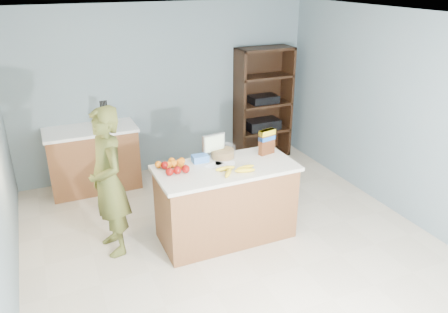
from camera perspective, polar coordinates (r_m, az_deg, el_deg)
name	(u,v)px	position (r m, az deg, el deg)	size (l,w,h in m)	color
floor	(236,249)	(5.03, 1.64, -12.00)	(4.50, 5.00, 0.02)	beige
walls	(238,108)	(4.30, 1.89, 6.33)	(4.52, 5.02, 2.51)	slate
counter_peninsula	(226,205)	(5.04, 0.23, -6.33)	(1.56, 0.76, 0.90)	brown
back_cabinet	(94,158)	(6.42, -16.68, -0.25)	(1.24, 0.62, 0.90)	brown
shelving_unit	(262,105)	(7.20, 4.94, 6.69)	(0.90, 0.40, 1.80)	black
person	(108,182)	(4.78, -14.87, -3.30)	(0.60, 0.40, 1.66)	#4D5020
knife_block	(105,120)	(6.18, -15.26, 4.63)	(0.12, 0.10, 0.31)	tan
envelopes	(220,164)	(4.87, -0.59, -0.98)	(0.38, 0.20, 0.00)	white
bananas	(236,170)	(4.68, 1.56, -1.74)	(0.44, 0.25, 0.05)	yellow
apples	(174,169)	(4.68, -6.50, -1.64)	(0.27, 0.27, 0.09)	maroon
oranges	(173,164)	(4.83, -6.71, -0.93)	(0.34, 0.24, 0.08)	orange
blue_carton	(200,158)	(4.93, -3.13, -0.26)	(0.18, 0.12, 0.08)	blue
salad_bowl	(223,152)	(5.04, -0.19, 0.54)	(0.30, 0.30, 0.13)	#267219
tv	(214,144)	(5.00, -1.34, 1.62)	(0.28, 0.12, 0.28)	silver
cereal_box	(267,140)	(5.11, 5.62, 2.15)	(0.21, 0.12, 0.30)	#592B14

